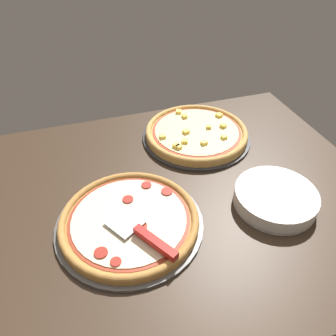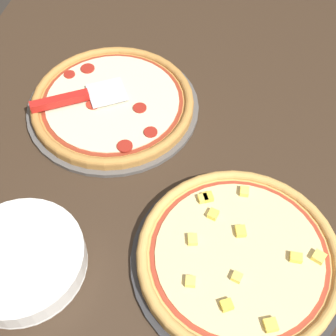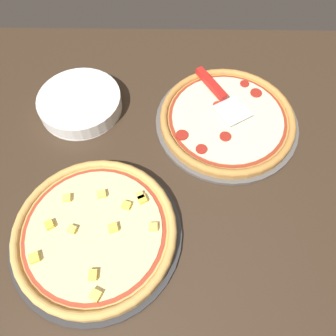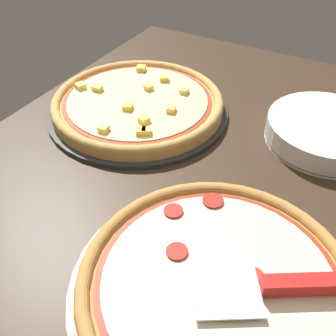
{
  "view_description": "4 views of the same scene",
  "coord_description": "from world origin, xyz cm",
  "px_view_note": "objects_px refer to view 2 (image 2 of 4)",
  "views": [
    {
      "loc": [
        -16.35,
        -70.21,
        72.61
      ],
      "look_at": [
        9.01,
        9.15,
        3.0
      ],
      "focal_mm": 35.0,
      "sensor_mm": 36.0,
      "label": 1
    },
    {
      "loc": [
        67.48,
        21.99,
        83.85
      ],
      "look_at": [
        9.01,
        9.15,
        3.0
      ],
      "focal_mm": 50.0,
      "sensor_mm": 36.0,
      "label": 2
    },
    {
      "loc": [
        8.39,
        52.9,
        77.1
      ],
      "look_at": [
        9.01,
        9.15,
        3.0
      ],
      "focal_mm": 35.0,
      "sensor_mm": 36.0,
      "label": 3
    },
    {
      "loc": [
        -38.48,
        -17.45,
        49.59
      ],
      "look_at": [
        9.01,
        9.15,
        3.0
      ],
      "focal_mm": 42.0,
      "sensor_mm": 36.0,
      "label": 4
    }
  ],
  "objects_px": {
    "serving_spatula": "(71,99)",
    "plate_stack": "(21,260)",
    "pizza_front": "(113,102)",
    "pizza_back": "(239,256)"
  },
  "relations": [
    {
      "from": "serving_spatula",
      "to": "plate_stack",
      "type": "bearing_deg",
      "value": 5.77
    },
    {
      "from": "pizza_front",
      "to": "plate_stack",
      "type": "height_order",
      "value": "plate_stack"
    },
    {
      "from": "pizza_back",
      "to": "serving_spatula",
      "type": "relative_size",
      "value": 1.75
    },
    {
      "from": "pizza_front",
      "to": "serving_spatula",
      "type": "distance_m",
      "value": 0.1
    },
    {
      "from": "serving_spatula",
      "to": "plate_stack",
      "type": "distance_m",
      "value": 0.41
    },
    {
      "from": "pizza_front",
      "to": "pizza_back",
      "type": "distance_m",
      "value": 0.49
    },
    {
      "from": "pizza_front",
      "to": "plate_stack",
      "type": "bearing_deg",
      "value": -6.71
    },
    {
      "from": "pizza_back",
      "to": "serving_spatula",
      "type": "bearing_deg",
      "value": -125.03
    },
    {
      "from": "plate_stack",
      "to": "pizza_front",
      "type": "bearing_deg",
      "value": 173.29
    },
    {
      "from": "pizza_front",
      "to": "pizza_back",
      "type": "xyz_separation_m",
      "value": [
        0.34,
        0.35,
        0.0
      ]
    }
  ]
}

